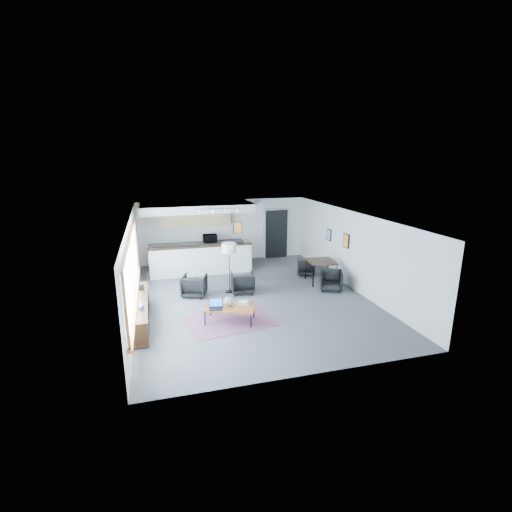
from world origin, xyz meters
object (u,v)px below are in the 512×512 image
object	(u,v)px
ceramic_pot	(228,301)
armchair_left	(194,285)
laptop	(216,306)
dining_table	(321,263)
floor_lamp	(229,250)
microwave	(210,237)
armchair_right	(243,282)
coffee_table	(230,308)
dining_chair_near	(331,281)
book_stack	(244,303)
dining_chair_far	(307,267)

from	to	relation	value
ceramic_pot	armchair_left	size ratio (longest dim) A/B	0.36
laptop	dining_table	xyz separation A→B (m)	(4.14, 2.32, 0.22)
floor_lamp	microwave	distance (m)	3.50
laptop	armchair_right	distance (m)	2.40
ceramic_pot	armchair_left	distance (m)	2.26
coffee_table	dining_chair_near	distance (m)	4.07
coffee_table	microwave	size ratio (longest dim) A/B	2.69
book_stack	floor_lamp	bearing A→B (deg)	88.47
armchair_left	microwave	xyz separation A→B (m)	(1.06, 3.52, 0.74)
microwave	laptop	bearing A→B (deg)	-96.41
laptop	dining_chair_far	world-z (taller)	laptop
armchair_left	floor_lamp	distance (m)	1.57
laptop	ceramic_pot	xyz separation A→B (m)	(0.35, 0.05, 0.06)
floor_lamp	book_stack	bearing A→B (deg)	-91.53
armchair_right	dining_table	world-z (taller)	dining_table
floor_lamp	microwave	world-z (taller)	floor_lamp
dining_chair_far	ceramic_pot	bearing A→B (deg)	65.36
coffee_table	armchair_right	bearing A→B (deg)	89.82
floor_lamp	microwave	xyz separation A→B (m)	(-0.10, 3.48, -0.31)
coffee_table	ceramic_pot	size ratio (longest dim) A/B	5.60
coffee_table	dining_table	world-z (taller)	dining_table
coffee_table	dining_chair_far	distance (m)	4.93
dining_chair_near	book_stack	bearing A→B (deg)	-132.51
floor_lamp	dining_chair_far	bearing A→B (deg)	18.61
book_stack	armchair_right	world-z (taller)	armchair_right
laptop	microwave	distance (m)	5.80
armchair_left	ceramic_pot	bearing A→B (deg)	126.91
armchair_left	armchair_right	bearing A→B (deg)	-165.83
book_stack	dining_chair_near	world-z (taller)	dining_chair_near
armchair_right	floor_lamp	bearing A→B (deg)	-17.28
coffee_table	dining_table	xyz separation A→B (m)	(3.77, 2.33, 0.33)
armchair_left	book_stack	bearing A→B (deg)	136.79
laptop	ceramic_pot	distance (m)	0.36
book_stack	armchair_right	bearing A→B (deg)	77.20
coffee_table	floor_lamp	size ratio (longest dim) A/B	0.91
laptop	floor_lamp	xyz separation A→B (m)	(0.83, 2.24, 0.92)
laptop	coffee_table	bearing A→B (deg)	10.46
laptop	dining_chair_near	xyz separation A→B (m)	(4.14, 1.52, -0.20)
armchair_right	dining_table	xyz separation A→B (m)	(2.92, 0.27, 0.35)
armchair_right	dining_chair_near	distance (m)	2.97
laptop	dining_chair_near	bearing A→B (deg)	31.82
book_stack	dining_chair_far	bearing A→B (deg)	44.95
dining_table	dining_chair_near	distance (m)	0.91
ceramic_pot	floor_lamp	xyz separation A→B (m)	(0.48, 2.19, 0.86)
dining_table	dining_chair_far	size ratio (longest dim) A/B	1.77
armchair_right	microwave	world-z (taller)	microwave
laptop	armchair_right	bearing A→B (deg)	70.98
dining_table	armchair_right	bearing A→B (deg)	-174.80
book_stack	dining_table	bearing A→B (deg)	33.76
dining_chair_near	microwave	distance (m)	5.47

